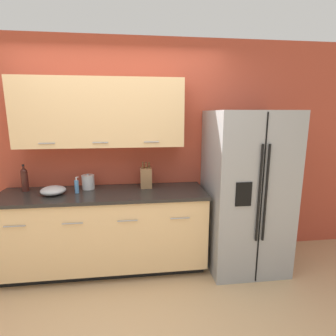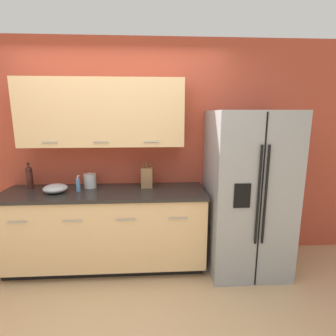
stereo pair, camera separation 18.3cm
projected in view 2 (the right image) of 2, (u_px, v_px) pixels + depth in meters
wall_back at (116, 143)px, 3.10m from camera, size 10.00×0.39×2.60m
counter_unit at (106, 229)px, 2.99m from camera, size 2.24×0.64×0.91m
refrigerator at (247, 192)px, 2.92m from camera, size 0.84×0.81×1.79m
knife_block at (147, 177)px, 3.02m from camera, size 0.13×0.12×0.30m
wine_bottle at (29, 177)px, 2.97m from camera, size 0.07×0.07×0.30m
soap_dispenser at (78, 185)px, 2.87m from camera, size 0.05×0.04×0.18m
steel_canister at (90, 181)px, 3.02m from camera, size 0.14×0.14×0.18m
mixing_bowl at (55, 188)px, 2.83m from camera, size 0.26×0.26×0.09m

